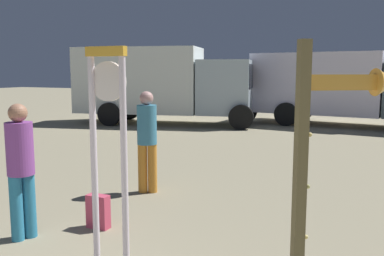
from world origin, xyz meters
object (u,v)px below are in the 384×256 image
object	(u,v)px
standing_clock	(109,135)
box_truck_near	(159,83)
arrow_sign	(333,133)
backpack	(99,212)
box_truck_far	(340,85)
person_near_clock	(21,164)
person_distant	(147,137)

from	to	relation	value
standing_clock	box_truck_near	xyz separation A→B (m)	(-5.49, 11.17, 0.20)
arrow_sign	box_truck_near	size ratio (longest dim) A/B	0.32
arrow_sign	backpack	size ratio (longest dim) A/B	5.20
box_truck_far	arrow_sign	bearing A→B (deg)	-85.48
standing_clock	person_near_clock	xyz separation A→B (m)	(-1.45, 0.17, -0.49)
box_truck_near	box_truck_far	xyz separation A→B (m)	(6.65, 2.39, -0.09)
backpack	box_truck_near	bearing A→B (deg)	114.39
standing_clock	person_near_clock	world-z (taller)	standing_clock
person_near_clock	backpack	bearing A→B (deg)	47.06
person_distant	box_truck_near	bearing A→B (deg)	117.32
backpack	box_truck_near	world-z (taller)	box_truck_near
arrow_sign	person_near_clock	size ratio (longest dim) A/B	1.39
standing_clock	arrow_sign	bearing A→B (deg)	8.20
backpack	person_distant	xyz separation A→B (m)	(-0.25, 1.74, 0.76)
standing_clock	box_truck_near	distance (m)	12.45
arrow_sign	box_truck_near	xyz separation A→B (m)	(-7.70, 10.85, 0.09)
standing_clock	backpack	xyz separation A→B (m)	(-0.81, 0.86, -1.22)
person_distant	box_truck_near	world-z (taller)	box_truck_near
person_distant	box_truck_near	distance (m)	9.68
standing_clock	box_truck_near	bearing A→B (deg)	116.16
box_truck_near	person_near_clock	bearing A→B (deg)	-69.85
backpack	box_truck_near	distance (m)	11.41
person_distant	arrow_sign	bearing A→B (deg)	-34.87
standing_clock	person_near_clock	bearing A→B (deg)	173.26
backpack	box_truck_far	world-z (taller)	box_truck_far
standing_clock	person_distant	xyz separation A→B (m)	(-1.06, 2.59, -0.46)
box_truck_far	person_near_clock	bearing A→B (deg)	-101.04
backpack	box_truck_far	distance (m)	12.92
person_near_clock	person_distant	world-z (taller)	person_distant
person_distant	box_truck_far	distance (m)	11.20
person_near_clock	box_truck_far	bearing A→B (deg)	78.96
standing_clock	box_truck_far	world-z (taller)	box_truck_far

